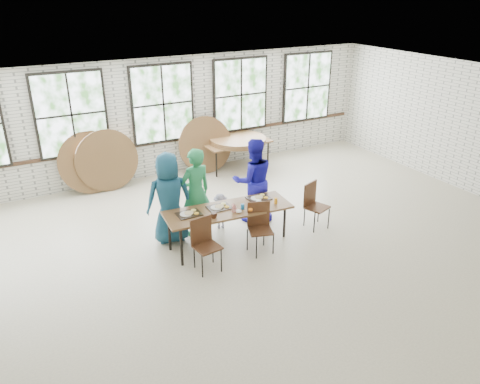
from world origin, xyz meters
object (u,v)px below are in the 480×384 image
(dining_table, at_px, (228,211))
(storage_table, at_px, (238,144))
(chair_near_left, at_px, (204,240))
(chair_near_right, at_px, (259,223))

(dining_table, relative_size, storage_table, 1.34)
(chair_near_left, distance_m, chair_near_right, 1.16)
(chair_near_left, height_order, chair_near_right, same)
(chair_near_left, bearing_deg, chair_near_right, -4.18)
(dining_table, relative_size, chair_near_left, 2.59)
(chair_near_left, xyz_separation_m, storage_table, (2.82, 4.02, 0.13))
(chair_near_right, xyz_separation_m, storage_table, (1.67, 3.95, 0.13))
(chair_near_left, distance_m, storage_table, 4.92)
(storage_table, bearing_deg, dining_table, -123.89)
(chair_near_left, bearing_deg, storage_table, 47.02)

